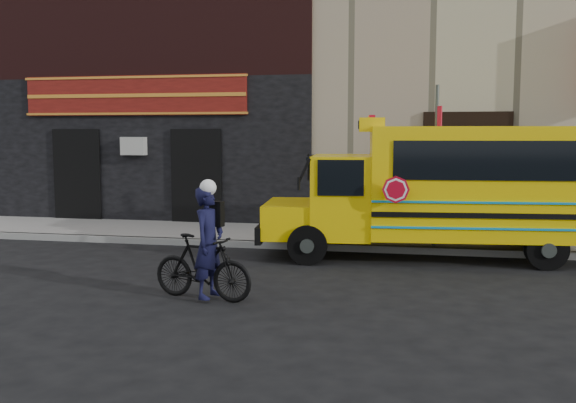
% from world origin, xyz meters
% --- Properties ---
extents(ground, '(120.00, 120.00, 0.00)m').
position_xyz_m(ground, '(0.00, 0.00, 0.00)').
color(ground, black).
rests_on(ground, ground).
extents(curb, '(40.00, 0.20, 0.15)m').
position_xyz_m(curb, '(0.00, 2.60, 0.07)').
color(curb, gray).
rests_on(curb, ground).
extents(sidewalk, '(40.00, 3.00, 0.15)m').
position_xyz_m(sidewalk, '(0.00, 4.10, 0.07)').
color(sidewalk, gray).
rests_on(sidewalk, ground).
extents(building, '(20.00, 10.70, 12.00)m').
position_xyz_m(building, '(-0.04, 10.45, 6.13)').
color(building, tan).
rests_on(building, sidewalk).
extents(school_bus, '(7.07, 2.82, 2.92)m').
position_xyz_m(school_bus, '(3.39, 2.20, 1.51)').
color(school_bus, black).
rests_on(school_bus, ground).
extents(sign_pole, '(0.14, 0.30, 3.64)m').
position_xyz_m(sign_pole, '(3.17, 2.80, 1.99)').
color(sign_pole, '#3F4642').
rests_on(sign_pole, ground).
extents(bicycle, '(1.79, 0.84, 1.04)m').
position_xyz_m(bicycle, '(-0.50, -2.00, 0.52)').
color(bicycle, black).
rests_on(bicycle, ground).
extents(cyclist, '(0.53, 0.71, 1.75)m').
position_xyz_m(cyclist, '(-0.38, -2.03, 0.87)').
color(cyclist, black).
rests_on(cyclist, ground).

